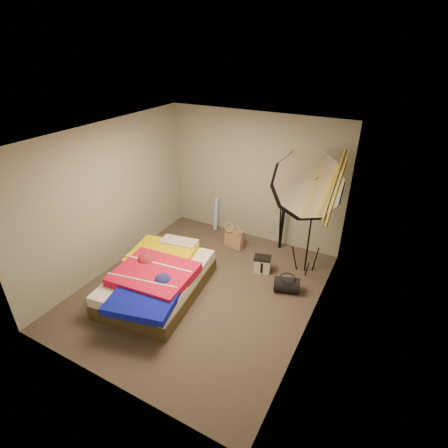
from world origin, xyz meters
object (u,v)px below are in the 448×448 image
Objects in this scene: duffel_bag at (287,285)px; photo_umbrella at (306,186)px; camera_case at (262,265)px; wrapping_roll at (216,214)px; bed at (158,279)px; tote_bag at (234,238)px; camera_tripod at (282,218)px.

duffel_bag is 1.61m from photo_umbrella.
photo_umbrella is at bearing -0.30° from camera_case.
duffel_bag is at bearing -32.34° from wrapping_roll.
duffel_bag is at bearing 29.36° from bed.
camera_tripod is at bearing 37.88° from tote_bag.
bed is at bearing -168.63° from duffel_bag.
wrapping_roll is 1.50m from camera_tripod.
tote_bag is 0.85m from wrapping_roll.
bed reaches higher than camera_case.
tote_bag is 0.95× the size of duffel_bag.
photo_umbrella is (0.56, 0.15, 1.53)m from camera_case.
wrapping_roll is at bearing 95.88° from bed.
wrapping_roll is at bearing 176.85° from camera_tripod.
camera_case is 0.67× the size of duffel_bag.
camera_case is at bearing -33.41° from wrapping_roll.
bed is 1.88× the size of camera_tripod.
photo_umbrella is 1.38m from camera_tripod.
bed is at bearing -119.17° from camera_tripod.
wrapping_roll reaches higher than camera_case.
camera_case is at bearing -89.87° from camera_tripod.
camera_tripod is (1.23, 2.21, 0.37)m from bed.
photo_umbrella reaches higher than camera_case.
tote_bag is 0.93m from camera_case.
tote_bag is 1.86m from bed.
photo_umbrella is at bearing -21.86° from wrapping_roll.
bed is (-1.79, -1.01, 0.14)m from duffel_bag.
wrapping_roll is 0.34× the size of bed.
tote_bag is at bearing -35.65° from wrapping_roll.
bed reaches higher than duffel_bag.
tote_bag is 0.55× the size of wrapping_roll.
duffel_bag is 2.06m from bed.
tote_bag is at bearing -152.92° from camera_tripod.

